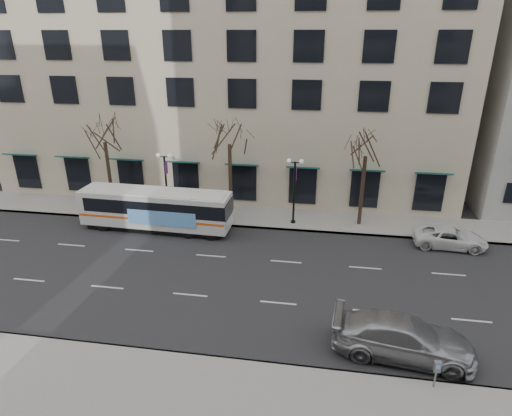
% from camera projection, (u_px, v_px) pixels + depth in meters
% --- Properties ---
extents(ground, '(160.00, 160.00, 0.00)m').
position_uv_depth(ground, '(201.00, 274.00, 26.22)').
color(ground, black).
rests_on(ground, ground).
extents(sidewalk_far, '(80.00, 4.00, 0.15)m').
position_uv_depth(sidewalk_far, '(294.00, 219.00, 33.69)').
color(sidewalk_far, gray).
rests_on(sidewalk_far, ground).
extents(building_hotel, '(40.00, 20.00, 24.00)m').
position_uv_depth(building_hotel, '(235.00, 52.00, 41.13)').
color(building_hotel, '#BFB092').
rests_on(building_hotel, ground).
extents(tree_far_left, '(3.60, 3.60, 8.34)m').
position_uv_depth(tree_far_left, '(103.00, 130.00, 33.15)').
color(tree_far_left, black).
rests_on(tree_far_left, ground).
extents(tree_far_mid, '(3.60, 3.60, 8.55)m').
position_uv_depth(tree_far_mid, '(229.00, 132.00, 31.63)').
color(tree_far_mid, black).
rests_on(tree_far_mid, ground).
extents(tree_far_right, '(3.60, 3.60, 8.06)m').
position_uv_depth(tree_far_right, '(367.00, 143.00, 30.37)').
color(tree_far_right, black).
rests_on(tree_far_right, ground).
extents(lamp_post_left, '(1.22, 0.45, 5.21)m').
position_uv_depth(lamp_post_left, '(166.00, 182.00, 33.31)').
color(lamp_post_left, black).
rests_on(lamp_post_left, ground).
extents(lamp_post_right, '(1.22, 0.45, 5.21)m').
position_uv_depth(lamp_post_right, '(294.00, 188.00, 31.87)').
color(lamp_post_right, black).
rests_on(lamp_post_right, ground).
extents(city_bus, '(11.29, 2.81, 3.04)m').
position_uv_depth(city_bus, '(157.00, 209.00, 31.59)').
color(city_bus, silver).
rests_on(city_bus, ground).
extents(silver_car, '(6.55, 3.20, 1.83)m').
position_uv_depth(silver_car, '(403.00, 338.00, 19.34)').
color(silver_car, '#A3A5AB').
rests_on(silver_car, ground).
extents(white_pickup, '(4.95, 2.46, 1.35)m').
position_uv_depth(white_pickup, '(450.00, 238.00, 29.33)').
color(white_pickup, white).
rests_on(white_pickup, ground).
extents(pay_station, '(0.29, 0.20, 1.29)m').
position_uv_depth(pay_station, '(437.00, 369.00, 17.32)').
color(pay_station, gray).
rests_on(pay_station, sidewalk_near).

